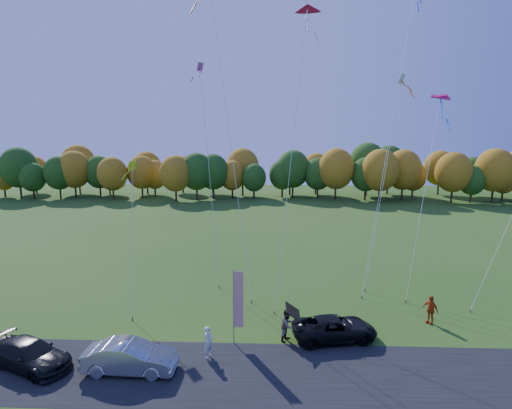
{
  "coord_description": "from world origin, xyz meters",
  "views": [
    {
      "loc": [
        1.17,
        -22.41,
        11.67
      ],
      "look_at": [
        0.0,
        6.0,
        7.0
      ],
      "focal_mm": 28.0,
      "sensor_mm": 36.0,
      "label": 1
    }
  ],
  "objects_px": {
    "silver_sedan": "(130,357)",
    "person_east": "(430,310)",
    "black_suv": "(335,328)",
    "feather_flag": "(237,298)"
  },
  "relations": [
    {
      "from": "silver_sedan",
      "to": "person_east",
      "type": "relative_size",
      "value": 2.56
    },
    {
      "from": "black_suv",
      "to": "silver_sedan",
      "type": "height_order",
      "value": "silver_sedan"
    },
    {
      "from": "person_east",
      "to": "silver_sedan",
      "type": "bearing_deg",
      "value": -103.76
    },
    {
      "from": "silver_sedan",
      "to": "person_east",
      "type": "bearing_deg",
      "value": -69.03
    },
    {
      "from": "silver_sedan",
      "to": "person_east",
      "type": "height_order",
      "value": "person_east"
    },
    {
      "from": "person_east",
      "to": "feather_flag",
      "type": "relative_size",
      "value": 0.41
    },
    {
      "from": "feather_flag",
      "to": "black_suv",
      "type": "bearing_deg",
      "value": 6.89
    },
    {
      "from": "black_suv",
      "to": "person_east",
      "type": "bearing_deg",
      "value": -80.24
    },
    {
      "from": "black_suv",
      "to": "feather_flag",
      "type": "relative_size",
      "value": 1.11
    },
    {
      "from": "black_suv",
      "to": "feather_flag",
      "type": "bearing_deg",
      "value": 86.59
    }
  ]
}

